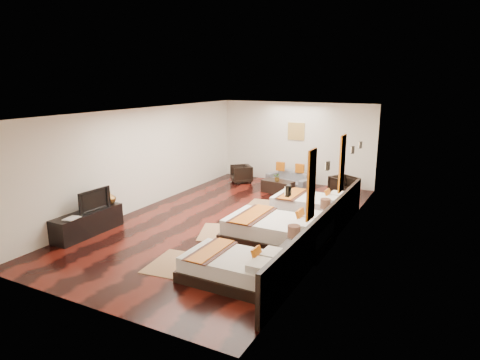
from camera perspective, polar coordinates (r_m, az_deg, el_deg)
The scene contains 30 objects.
floor at distance 10.84m, azimuth -1.32°, elevation -5.54°, with size 5.50×9.50×0.01m, color black.
ceiling at distance 10.27m, azimuth -1.41°, elevation 9.38°, with size 5.50×9.50×0.01m, color white.
back_wall at distance 14.74m, azimuth 7.65°, elevation 5.07°, with size 5.50×0.01×2.80m, color silver.
left_wall at distance 12.02m, azimuth -12.93°, elevation 2.92°, with size 0.01×9.50×2.80m, color silver.
right_wall at distance 9.48m, azimuth 13.34°, elevation 0.08°, with size 0.01×9.50×2.80m, color silver.
headboard_panel at distance 9.02m, azimuth 11.47°, elevation -6.83°, with size 0.08×6.60×0.90m, color black.
bed_near at distance 7.67m, azimuth -0.57°, elevation -11.93°, with size 1.89×1.19×0.72m.
bed_mid at distance 9.30m, azimuth 5.26°, elevation -6.95°, with size 2.29×1.44×0.87m.
bed_far at distance 11.38m, azimuth 9.71°, elevation -3.43°, with size 2.00×1.26×0.76m.
nightstand_a at distance 8.12m, azimuth 7.27°, elevation -10.04°, with size 0.45×0.45×0.89m.
nightstand_b at distance 9.96m, azimuth 11.47°, elevation -5.70°, with size 0.44×0.44×0.88m.
jute_mat_near at distance 8.55m, azimuth -9.41°, elevation -11.12°, with size 0.75×1.20×0.01m, color #98714D.
jute_mat_mid at distance 10.04m, azimuth -3.25°, elevation -7.12°, with size 0.75×1.20×0.01m, color #98714D.
jute_mat_far at distance 12.10m, azimuth 2.80°, elevation -3.47°, with size 0.75×1.20×0.01m, color #98714D.
tv_console at distance 10.47m, azimuth -20.06°, elevation -5.51°, with size 0.50×1.80×0.55m, color black.
tv at distance 10.37m, azimuth -19.55°, elevation -2.56°, with size 0.90×0.12×0.52m, color black.
book at distance 10.04m, azimuth -22.56°, elevation -4.80°, with size 0.26×0.35×0.03m, color black.
figurine at distance 10.83m, azimuth -17.37°, elevation -2.28°, with size 0.30×0.30×0.31m, color brown.
sofa at distance 14.37m, azimuth 6.80°, elevation 0.19°, with size 1.68×0.66×0.49m, color slate.
armchair_left at distance 14.69m, azimuth 0.16°, elevation 0.84°, with size 0.66×0.68×0.62m, color black.
armchair_right at distance 13.39m, azimuth 13.92°, elevation -0.81°, with size 0.67×0.69×0.63m, color black.
coffee_table at distance 13.43m, azimuth 5.19°, elevation -0.92°, with size 1.00×0.50×0.40m, color black.
table_plant at distance 13.28m, azimuth 5.12°, elevation 0.42°, with size 0.25×0.22×0.28m, color #295C1E.
orange_panel_a at distance 7.63m, azimuth 9.71°, elevation -0.66°, with size 0.04×0.40×1.30m, color #D86014.
orange_panel_b at distance 9.70m, azimuth 13.77°, elevation 2.18°, with size 0.04×0.40×1.30m, color #D86014.
sconce_near at distance 6.60m, azimuth 6.57°, elevation -1.46°, with size 0.07×0.12×0.18m.
sconce_mid at distance 8.64m, azimuth 11.87°, elevation 1.92°, with size 0.07×0.12×0.18m.
sconce_far at distance 10.74m, azimuth 15.13°, elevation 3.99°, with size 0.07×0.12×0.18m.
sconce_lounge at distance 11.61m, azimuth 16.12°, elevation 4.62°, with size 0.07×0.12×0.18m.
gold_artwork at distance 14.67m, azimuth 7.67°, elevation 6.60°, with size 0.60×0.04×0.60m, color #AD873F.
Camera 1 is at (4.97, -8.96, 3.55)m, focal length 31.24 mm.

